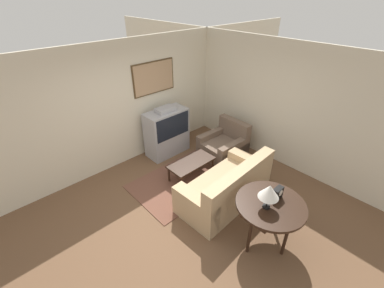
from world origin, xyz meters
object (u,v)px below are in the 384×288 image
(armchair, at_px, (224,146))
(table_lamp, at_px, (269,192))
(couch, at_px, (226,188))
(console_table, at_px, (270,207))
(tv, at_px, (167,132))
(coffee_table, at_px, (191,163))
(mantel_clock, at_px, (278,193))

(armchair, distance_m, table_lamp, 2.71)
(couch, height_order, console_table, couch)
(couch, distance_m, table_lamp, 1.32)
(console_table, bearing_deg, table_lamp, 173.76)
(couch, relative_size, console_table, 1.80)
(tv, height_order, coffee_table, tv)
(armchair, bearing_deg, couch, -45.10)
(mantel_clock, bearing_deg, couch, 85.93)
(couch, xyz_separation_m, console_table, (-0.23, -1.01, 0.42))
(couch, distance_m, console_table, 1.12)
(mantel_clock, bearing_deg, coffee_table, 87.22)
(console_table, xyz_separation_m, mantel_clock, (0.16, 0.01, 0.17))
(coffee_table, bearing_deg, console_table, -97.27)
(table_lamp, relative_size, mantel_clock, 2.12)
(tv, height_order, mantel_clock, tv)
(coffee_table, height_order, table_lamp, table_lamp)
(armchair, relative_size, coffee_table, 0.97)
(couch, height_order, mantel_clock, mantel_clock)
(couch, distance_m, coffee_table, 1.00)
(console_table, bearing_deg, couch, 77.16)
(coffee_table, xyz_separation_m, table_lamp, (-0.38, -2.00, 0.76))
(table_lamp, bearing_deg, mantel_clock, -0.18)
(coffee_table, height_order, mantel_clock, mantel_clock)
(tv, bearing_deg, console_table, -98.96)
(couch, relative_size, armchair, 1.90)
(tv, xyz_separation_m, mantel_clock, (-0.33, -3.12, 0.34))
(console_table, bearing_deg, coffee_table, 82.73)
(armchair, xyz_separation_m, mantel_clock, (-1.24, -2.08, 0.64))
(console_table, bearing_deg, tv, 81.04)
(armchair, height_order, mantel_clock, mantel_clock)
(coffee_table, relative_size, mantel_clock, 5.23)
(couch, xyz_separation_m, coffee_table, (0.03, 1.00, 0.03))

